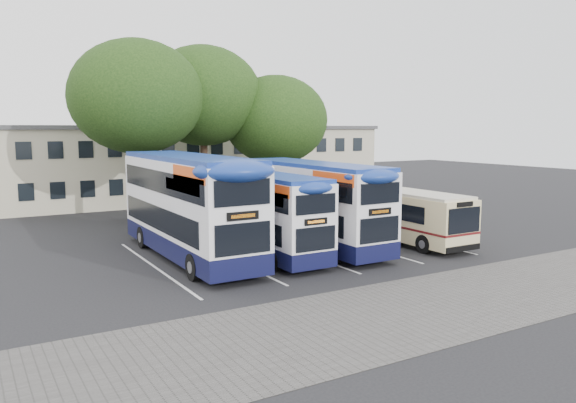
{
  "coord_description": "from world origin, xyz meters",
  "views": [
    {
      "loc": [
        -17.81,
        -18.47,
        6.01
      ],
      "look_at": [
        -4.01,
        5.0,
        2.43
      ],
      "focal_mm": 35.0,
      "sensor_mm": 36.0,
      "label": 1
    }
  ],
  "objects_px": {
    "bus_dd_left": "(188,202)",
    "bus_dd_mid": "(261,210)",
    "tree_mid": "(203,96)",
    "bus_dd_right": "(313,201)",
    "tree_right": "(275,120)",
    "lamp_post": "(301,140)",
    "bus_single": "(396,211)",
    "tree_left": "(136,97)"
  },
  "relations": [
    {
      "from": "bus_dd_left",
      "to": "bus_dd_mid",
      "type": "height_order",
      "value": "bus_dd_left"
    },
    {
      "from": "tree_mid",
      "to": "bus_dd_right",
      "type": "xyz_separation_m",
      "value": [
        0.59,
        -12.95,
        -5.8
      ]
    },
    {
      "from": "tree_right",
      "to": "bus_dd_mid",
      "type": "xyz_separation_m",
      "value": [
        -7.42,
        -11.87,
        -4.41
      ]
    },
    {
      "from": "lamp_post",
      "to": "bus_dd_right",
      "type": "distance_m",
      "value": 17.46
    },
    {
      "from": "bus_dd_left",
      "to": "tree_right",
      "type": "bearing_deg",
      "value": 45.48
    },
    {
      "from": "lamp_post",
      "to": "tree_right",
      "type": "relative_size",
      "value": 0.93
    },
    {
      "from": "lamp_post",
      "to": "tree_mid",
      "type": "xyz_separation_m",
      "value": [
        -9.13,
        -2.03,
        3.08
      ]
    },
    {
      "from": "tree_mid",
      "to": "bus_dd_mid",
      "type": "xyz_separation_m",
      "value": [
        -2.41,
        -13.05,
        -6.01
      ]
    },
    {
      "from": "tree_right",
      "to": "bus_single",
      "type": "height_order",
      "value": "tree_right"
    },
    {
      "from": "tree_left",
      "to": "tree_mid",
      "type": "distance_m",
      "value": 5.21
    },
    {
      "from": "tree_mid",
      "to": "tree_left",
      "type": "bearing_deg",
      "value": -163.03
    },
    {
      "from": "tree_left",
      "to": "bus_dd_right",
      "type": "relative_size",
      "value": 1.11
    },
    {
      "from": "tree_mid",
      "to": "bus_dd_right",
      "type": "relative_size",
      "value": 1.12
    },
    {
      "from": "bus_dd_right",
      "to": "bus_single",
      "type": "bearing_deg",
      "value": -8.88
    },
    {
      "from": "tree_mid",
      "to": "bus_single",
      "type": "relative_size",
      "value": 1.25
    },
    {
      "from": "tree_left",
      "to": "tree_mid",
      "type": "height_order",
      "value": "tree_mid"
    },
    {
      "from": "tree_mid",
      "to": "bus_dd_left",
      "type": "relative_size",
      "value": 1.01
    },
    {
      "from": "bus_dd_left",
      "to": "bus_single",
      "type": "xyz_separation_m",
      "value": [
        11.12,
        -1.66,
        -1.07
      ]
    },
    {
      "from": "tree_mid",
      "to": "bus_dd_left",
      "type": "xyz_separation_m",
      "value": [
        -5.69,
        -12.06,
        -5.53
      ]
    },
    {
      "from": "tree_mid",
      "to": "lamp_post",
      "type": "bearing_deg",
      "value": 12.5
    },
    {
      "from": "lamp_post",
      "to": "bus_dd_left",
      "type": "bearing_deg",
      "value": -136.48
    },
    {
      "from": "bus_dd_mid",
      "to": "bus_single",
      "type": "xyz_separation_m",
      "value": [
        7.84,
        -0.66,
        -0.59
      ]
    },
    {
      "from": "tree_mid",
      "to": "bus_single",
      "type": "distance_m",
      "value": 16.16
    },
    {
      "from": "tree_left",
      "to": "bus_dd_mid",
      "type": "bearing_deg",
      "value": -77.49
    },
    {
      "from": "tree_right",
      "to": "bus_dd_mid",
      "type": "bearing_deg",
      "value": -122.0
    },
    {
      "from": "bus_single",
      "to": "bus_dd_mid",
      "type": "bearing_deg",
      "value": 175.2
    },
    {
      "from": "lamp_post",
      "to": "bus_single",
      "type": "xyz_separation_m",
      "value": [
        -3.71,
        -15.74,
        -3.52
      ]
    },
    {
      "from": "tree_left",
      "to": "tree_mid",
      "type": "bearing_deg",
      "value": 16.97
    },
    {
      "from": "tree_left",
      "to": "bus_single",
      "type": "bearing_deg",
      "value": -49.54
    },
    {
      "from": "tree_mid",
      "to": "bus_dd_right",
      "type": "bearing_deg",
      "value": -87.39
    },
    {
      "from": "bus_dd_right",
      "to": "lamp_post",
      "type": "bearing_deg",
      "value": 60.3
    },
    {
      "from": "bus_dd_left",
      "to": "lamp_post",
      "type": "bearing_deg",
      "value": 43.52
    },
    {
      "from": "tree_right",
      "to": "bus_dd_left",
      "type": "xyz_separation_m",
      "value": [
        -10.7,
        -10.88,
        -3.93
      ]
    },
    {
      "from": "tree_left",
      "to": "tree_mid",
      "type": "relative_size",
      "value": 0.99
    },
    {
      "from": "tree_left",
      "to": "bus_single",
      "type": "distance_m",
      "value": 17.24
    },
    {
      "from": "tree_left",
      "to": "bus_dd_mid",
      "type": "relative_size",
      "value": 1.22
    },
    {
      "from": "tree_mid",
      "to": "bus_dd_mid",
      "type": "bearing_deg",
      "value": -100.48
    },
    {
      "from": "tree_right",
      "to": "bus_dd_right",
      "type": "distance_m",
      "value": 13.26
    },
    {
      "from": "bus_dd_mid",
      "to": "bus_dd_left",
      "type": "bearing_deg",
      "value": 163.08
    },
    {
      "from": "bus_dd_mid",
      "to": "bus_single",
      "type": "relative_size",
      "value": 1.02
    },
    {
      "from": "bus_dd_mid",
      "to": "bus_dd_right",
      "type": "bearing_deg",
      "value": 1.86
    },
    {
      "from": "tree_left",
      "to": "bus_dd_mid",
      "type": "height_order",
      "value": "tree_left"
    }
  ]
}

